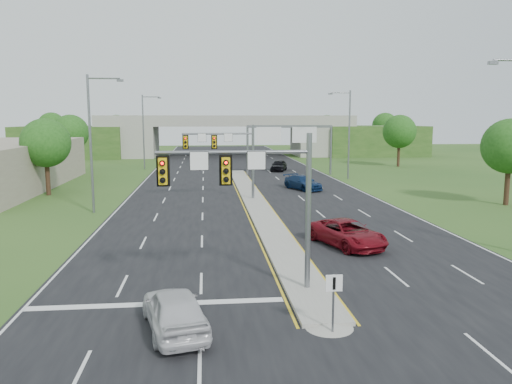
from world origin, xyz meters
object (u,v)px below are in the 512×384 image
object	(u,v)px
signal_mast_near	(257,187)
sign_gantry	(289,136)
car_far_a	(347,233)
overpass	(227,138)
car_far_c	(279,165)
keep_right_sign	(334,293)
car_white	(175,309)
signal_mast_far	(229,150)
car_far_b	(303,183)

from	to	relation	value
signal_mast_near	sign_gantry	distance (m)	45.88
car_far_a	signal_mast_near	bearing A→B (deg)	-149.03
overpass	car_far_c	bearing A→B (deg)	-78.20
keep_right_sign	overpass	size ratio (longest dim) A/B	0.03
car_far_c	car_far_a	bearing A→B (deg)	-74.52
overpass	car_far_c	size ratio (longest dim) A/B	17.07
car_far_c	sign_gantry	bearing A→B (deg)	-66.44
car_white	car_far_a	world-z (taller)	car_white
signal_mast_near	signal_mast_far	bearing A→B (deg)	90.00
car_far_b	car_far_c	size ratio (longest dim) A/B	1.11
sign_gantry	signal_mast_near	bearing A→B (deg)	-101.25
sign_gantry	car_far_b	size ratio (longest dim) A/B	2.22
sign_gantry	car_far_a	xyz separation A→B (m)	(-2.71, -37.49, -4.44)
signal_mast_far	overpass	distance (m)	55.13
signal_mast_near	signal_mast_far	distance (m)	25.00
sign_gantry	car_far_c	world-z (taller)	sign_gantry
overpass	car_far_c	xyz separation A→B (m)	(6.20, -29.70, -2.74)
car_far_a	keep_right_sign	bearing A→B (deg)	-127.69
signal_mast_far	car_far_c	distance (m)	27.03
overpass	signal_mast_near	bearing A→B (deg)	-91.62
signal_mast_near	car_white	size ratio (longest dim) A/B	1.48
signal_mast_near	car_far_b	xyz separation A→B (m)	(8.23, 31.22, -3.95)
keep_right_sign	signal_mast_near	bearing A→B (deg)	116.94
keep_right_sign	car_far_a	distance (m)	12.62
keep_right_sign	car_white	world-z (taller)	keep_right_sign
signal_mast_far	car_far_a	size ratio (longest dim) A/B	1.25
signal_mast_near	signal_mast_far	size ratio (longest dim) A/B	1.00
car_white	car_far_a	size ratio (longest dim) A/B	0.84
overpass	car_far_a	distance (m)	72.73
sign_gantry	car_far_c	bearing A→B (deg)	95.09
signal_mast_far	car_white	size ratio (longest dim) A/B	1.48
keep_right_sign	car_white	xyz separation A→B (m)	(-5.61, 0.82, -0.69)
signal_mast_far	car_far_a	xyz separation A→B (m)	(6.23, -17.49, -3.93)
car_far_a	car_far_b	bearing A→B (deg)	65.86
signal_mast_near	car_far_a	bearing A→B (deg)	50.29
overpass	sign_gantry	bearing A→B (deg)	-79.21
sign_gantry	car_far_c	distance (m)	6.98
car_far_b	car_far_c	xyz separation A→B (m)	(0.24, 19.16, 0.04)
car_white	keep_right_sign	bearing A→B (deg)	158.38
car_white	signal_mast_far	bearing A→B (deg)	-109.94
keep_right_sign	car_far_a	world-z (taller)	keep_right_sign
sign_gantry	overpass	xyz separation A→B (m)	(-6.68, 35.08, -1.69)
sign_gantry	car_far_a	world-z (taller)	sign_gantry
sign_gantry	car_white	size ratio (longest dim) A/B	2.45
overpass	car_far_a	xyz separation A→B (m)	(3.97, -72.57, -2.76)
signal_mast_near	signal_mast_far	world-z (taller)	same
signal_mast_near	overpass	size ratio (longest dim) A/B	0.09
signal_mast_far	sign_gantry	size ratio (longest dim) A/B	0.60
car_white	car_far_a	bearing A→B (deg)	-143.97
car_far_a	car_far_b	world-z (taller)	car_far_a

